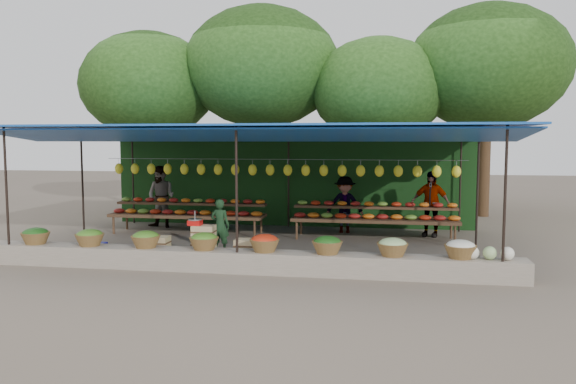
% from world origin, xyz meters
% --- Properties ---
extents(ground, '(60.00, 60.00, 0.00)m').
position_xyz_m(ground, '(0.00, 0.00, 0.00)').
color(ground, brown).
rests_on(ground, ground).
extents(stone_curb, '(10.60, 0.55, 0.40)m').
position_xyz_m(stone_curb, '(0.00, -2.75, 0.20)').
color(stone_curb, slate).
rests_on(stone_curb, ground).
extents(stall_canopy, '(10.80, 6.60, 2.82)m').
position_xyz_m(stall_canopy, '(-0.00, 0.07, 2.67)').
color(stall_canopy, black).
rests_on(stall_canopy, ground).
extents(produce_baskets, '(8.98, 0.58, 0.34)m').
position_xyz_m(produce_baskets, '(-0.10, -2.75, 0.56)').
color(produce_baskets, brown).
rests_on(produce_baskets, stone_curb).
extents(netting_backdrop, '(10.60, 0.06, 2.50)m').
position_xyz_m(netting_backdrop, '(0.00, 3.15, 1.25)').
color(netting_backdrop, '#184117').
rests_on(netting_backdrop, ground).
extents(tree_row, '(16.51, 5.50, 7.12)m').
position_xyz_m(tree_row, '(0.50, 6.09, 4.70)').
color(tree_row, '#3B2A15').
rests_on(tree_row, ground).
extents(fruit_table_left, '(4.21, 0.95, 0.93)m').
position_xyz_m(fruit_table_left, '(-2.49, 1.35, 0.61)').
color(fruit_table_left, '#43261B').
rests_on(fruit_table_left, ground).
extents(fruit_table_right, '(4.21, 0.95, 0.93)m').
position_xyz_m(fruit_table_right, '(2.51, 1.35, 0.61)').
color(fruit_table_right, '#43261B').
rests_on(fruit_table_right, ground).
extents(crate_counter, '(2.35, 0.35, 0.77)m').
position_xyz_m(crate_counter, '(-0.95, -2.09, 0.31)').
color(crate_counter, tan).
rests_on(crate_counter, ground).
extents(weighing_scale, '(0.28, 0.28, 0.30)m').
position_xyz_m(weighing_scale, '(-1.11, -2.09, 0.84)').
color(weighing_scale, red).
rests_on(weighing_scale, crate_counter).
extents(vendor_seated, '(0.47, 0.33, 1.21)m').
position_xyz_m(vendor_seated, '(-0.89, -1.05, 0.61)').
color(vendor_seated, '#1B3B1E').
rests_on(vendor_seated, ground).
extents(customer_left, '(1.00, 0.86, 1.79)m').
position_xyz_m(customer_left, '(-3.60, 2.15, 0.89)').
color(customer_left, slate).
rests_on(customer_left, ground).
extents(customer_mid, '(1.04, 0.65, 1.54)m').
position_xyz_m(customer_mid, '(1.68, 2.17, 0.77)').
color(customer_mid, slate).
rests_on(customer_mid, ground).
extents(customer_right, '(1.09, 0.70, 1.72)m').
position_xyz_m(customer_right, '(3.94, 1.95, 0.86)').
color(customer_right, slate).
rests_on(customer_right, ground).
extents(blue_crate_front, '(0.60, 0.51, 0.30)m').
position_xyz_m(blue_crate_front, '(-4.59, -2.18, 0.15)').
color(blue_crate_front, navy).
rests_on(blue_crate_front, ground).
extents(blue_crate_back, '(0.58, 0.43, 0.34)m').
position_xyz_m(blue_crate_back, '(-3.42, -2.13, 0.17)').
color(blue_crate_back, navy).
rests_on(blue_crate_back, ground).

